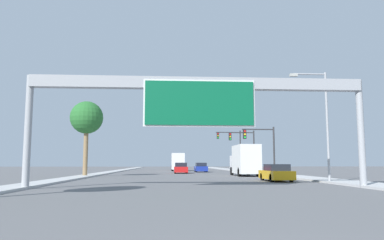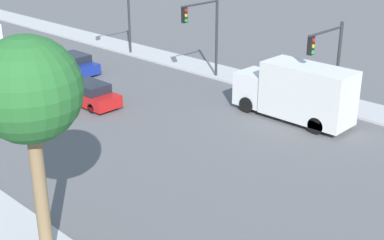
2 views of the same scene
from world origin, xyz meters
TOP-DOWN VIEW (x-y plane):
  - sidewalk_right at (11.25, 60.00)m, footprint 3.00×120.00m
  - median_strip_left at (-10.75, 60.00)m, footprint 2.00×120.00m
  - sign_gantry at (0.00, 17.91)m, footprint 20.31×0.73m
  - car_near_right at (3.50, 56.83)m, footprint 1.88×4.65m
  - car_mid_left at (7.00, 26.23)m, footprint 1.77×4.68m
  - car_near_left at (0.00, 49.99)m, footprint 1.88×4.74m
  - truck_box_primary at (7.00, 38.75)m, footprint 2.33×7.49m
  - truck_box_secondary at (0.00, 66.63)m, footprint 2.34×7.71m
  - traffic_light_near_intersection at (9.02, 38.00)m, footprint 3.76×0.32m
  - traffic_light_mid_block at (9.07, 48.00)m, footprint 3.77×0.32m
  - traffic_light_far_intersection at (9.01, 58.00)m, footprint 4.20×0.32m
  - palm_tree_background at (-10.87, 37.65)m, footprint 3.60×3.60m
  - street_lamp_right at (9.97, 23.69)m, footprint 2.92×0.28m

SIDE VIEW (x-z plane):
  - sidewalk_right at x=11.25m, z-range 0.00..0.15m
  - median_strip_left at x=-10.75m, z-range 0.00..0.15m
  - car_mid_left at x=7.00m, z-range -0.03..1.35m
  - car_near_right at x=3.50m, z-range -0.04..1.47m
  - car_near_left at x=0.00m, z-range -0.04..1.48m
  - truck_box_secondary at x=0.00m, z-range 0.02..3.28m
  - truck_box_primary at x=7.00m, z-range 0.02..3.51m
  - traffic_light_near_intersection at x=9.02m, z-range 0.96..6.57m
  - traffic_light_mid_block at x=9.07m, z-range 1.02..7.06m
  - traffic_light_far_intersection at x=9.01m, z-range 1.15..8.04m
  - street_lamp_right at x=9.97m, z-range 0.82..9.32m
  - sign_gantry at x=0.00m, z-range 2.15..8.76m
  - palm_tree_background at x=-10.87m, z-range 2.24..10.53m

